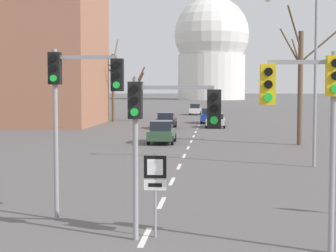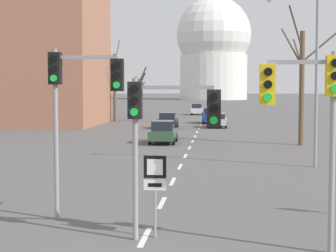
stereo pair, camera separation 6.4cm
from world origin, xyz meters
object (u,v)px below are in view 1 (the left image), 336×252
object	(u,v)px
route_sign_post	(155,181)
street_lamp_right	(306,61)
traffic_signal_near_right	(310,101)
sedan_far_left	(215,120)
traffic_signal_centre_tall	(164,118)
sedan_near_left	(162,132)
traffic_signal_near_left	(76,90)
sedan_near_right	(195,109)
sedan_far_right	(166,120)
sedan_mid_centre	(209,116)

from	to	relation	value
route_sign_post	street_lamp_right	xyz separation A→B (m)	(6.04, 13.97, 3.80)
traffic_signal_near_right	sedan_far_left	xyz separation A→B (m)	(-2.34, 43.27, -2.92)
traffic_signal_centre_tall	sedan_near_left	size ratio (longest dim) A/B	1.02
traffic_signal_centre_tall	street_lamp_right	xyz separation A→B (m)	(5.78, 14.25, 2.11)
traffic_signal_near_left	sedan_near_right	xyz separation A→B (m)	(0.97, 67.14, -3.09)
sedan_near_right	traffic_signal_near_left	bearing A→B (deg)	-90.83
street_lamp_right	sedan_far_right	distance (m)	28.42
sedan_mid_centre	sedan_far_right	bearing A→B (deg)	-116.10
route_sign_post	traffic_signal_near_left	bearing A→B (deg)	144.42
street_lamp_right	sedan_far_left	distance (m)	28.96
sedan_far_left	route_sign_post	bearing A→B (deg)	-92.02
sedan_near_left	sedan_near_right	distance (m)	43.54
traffic_signal_near_right	route_sign_post	world-z (taller)	traffic_signal_near_right
traffic_signal_centre_tall	sedan_near_right	bearing A→B (deg)	91.53
sedan_far_left	traffic_signal_near_right	bearing A→B (deg)	-86.90
traffic_signal_near_left	sedan_far_right	world-z (taller)	traffic_signal_near_left
sedan_far_left	sedan_far_right	size ratio (longest dim) A/B	1.17
sedan_mid_centre	route_sign_post	bearing A→B (deg)	-90.94
traffic_signal_near_left	sedan_far_right	xyz separation A→B (m)	(-0.78, 38.58, -3.10)
sedan_far_right	sedan_mid_centre	bearing A→B (deg)	63.90
traffic_signal_near_left	street_lamp_right	size ratio (longest dim) A/B	0.60
street_lamp_right	sedan_far_right	bearing A→B (deg)	109.53
street_lamp_right	sedan_near_right	bearing A→B (deg)	97.89
street_lamp_right	sedan_far_left	world-z (taller)	street_lamp_right
traffic_signal_near_left	sedan_near_left	distance (m)	23.81
route_sign_post	sedan_mid_centre	size ratio (longest dim) A/B	0.49
traffic_signal_centre_tall	traffic_signal_near_right	xyz separation A→B (m)	(3.57, -0.78, 0.46)
sedan_far_left	sedan_near_left	bearing A→B (deg)	-102.75
sedan_far_left	street_lamp_right	bearing A→B (deg)	-80.85
traffic_signal_near_right	traffic_signal_near_left	world-z (taller)	traffic_signal_near_left
traffic_signal_centre_tall	traffic_signal_near_left	size ratio (longest dim) A/B	0.82
sedan_near_right	sedan_far_left	distance (m)	26.95
sedan_near_left	sedan_near_right	size ratio (longest dim) A/B	1.04
sedan_near_left	traffic_signal_near_right	bearing A→B (deg)	-76.97
sedan_mid_centre	sedan_far_left	xyz separation A→B (m)	(0.69, -6.67, -0.13)
sedan_near_left	sedan_far_right	distance (m)	15.01
route_sign_post	street_lamp_right	distance (m)	15.68
traffic_signal_near_right	route_sign_post	size ratio (longest dim) A/B	2.16
sedan_near_left	sedan_far_left	world-z (taller)	sedan_near_left
traffic_signal_near_right	sedan_near_left	bearing A→B (deg)	103.03
traffic_signal_centre_tall	route_sign_post	xyz separation A→B (m)	(-0.26, 0.29, -1.69)
sedan_near_left	sedan_far_right	world-z (taller)	sedan_near_left
traffic_signal_near_left	sedan_far_left	bearing A→B (deg)	84.27
sedan_mid_centre	sedan_far_left	distance (m)	6.71
street_lamp_right	sedan_far_left	size ratio (longest dim) A/B	1.90
sedan_far_left	traffic_signal_centre_tall	bearing A→B (deg)	-91.65
route_sign_post	street_lamp_right	bearing A→B (deg)	66.62
traffic_signal_near_left	sedan_far_right	distance (m)	38.71
traffic_signal_near_right	sedan_mid_centre	world-z (taller)	traffic_signal_near_right
traffic_signal_centre_tall	street_lamp_right	distance (m)	15.52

